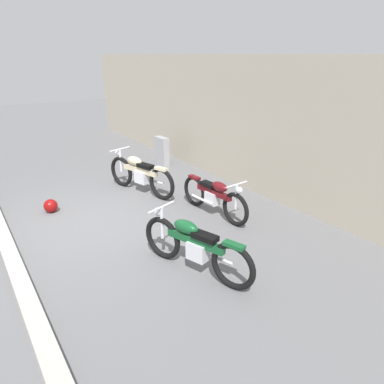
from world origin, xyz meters
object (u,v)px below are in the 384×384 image
motorcycle_cream (140,174)px  motorcycle_maroon (214,196)px  motorcycle_green (194,246)px  stone_marker (162,152)px  helmet (51,206)px

motorcycle_cream → motorcycle_maroon: motorcycle_cream is taller
motorcycle_cream → motorcycle_green: size_ratio=1.06×
motorcycle_green → stone_marker: bearing=-42.4°
helmet → motorcycle_maroon: (2.07, 2.79, 0.28)m
motorcycle_maroon → stone_marker: bearing=162.2°
motorcycle_cream → motorcycle_maroon: 2.17m
helmet → motorcycle_cream: (0.01, 2.12, 0.33)m
stone_marker → motorcycle_green: bearing=-24.8°
motorcycle_green → motorcycle_cream: bearing=-31.1°
motorcycle_cream → motorcycle_green: motorcycle_cream is taller
stone_marker → helmet: 4.00m
motorcycle_cream → stone_marker: bearing=-59.4°
motorcycle_cream → motorcycle_maroon: (2.06, 0.67, -0.05)m
motorcycle_cream → motorcycle_maroon: size_ratio=1.09×
stone_marker → motorcycle_maroon: size_ratio=0.45×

